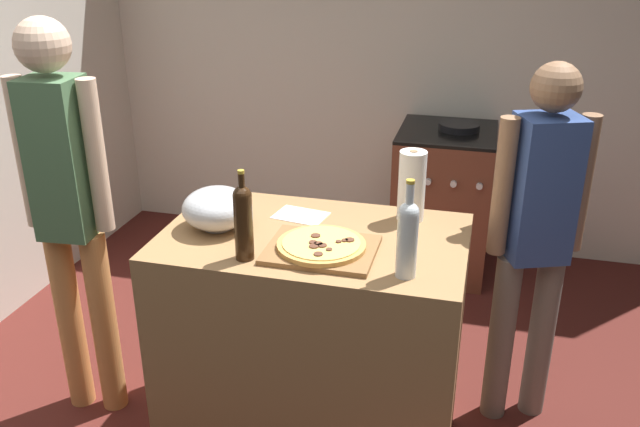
{
  "coord_description": "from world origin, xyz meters",
  "views": [
    {
      "loc": [
        0.69,
        -1.68,
        2.06
      ],
      "look_at": [
        0.07,
        0.71,
        0.99
      ],
      "focal_mm": 37.89,
      "sensor_mm": 36.0,
      "label": 1
    }
  ],
  "objects_px": {
    "stove": "(443,201)",
    "person_in_stripes": "(68,201)",
    "mixing_bowl": "(217,208)",
    "wine_bottle_amber": "(243,220)",
    "pizza": "(321,245)",
    "wine_bottle_dark": "(407,235)",
    "paper_towel_roll": "(412,186)",
    "person_in_red": "(536,228)"
  },
  "relations": [
    {
      "from": "stove",
      "to": "person_in_stripes",
      "type": "relative_size",
      "value": 0.55
    },
    {
      "from": "mixing_bowl",
      "to": "wine_bottle_amber",
      "type": "relative_size",
      "value": 0.81
    },
    {
      "from": "pizza",
      "to": "mixing_bowl",
      "type": "bearing_deg",
      "value": 166.68
    },
    {
      "from": "mixing_bowl",
      "to": "wine_bottle_amber",
      "type": "xyz_separation_m",
      "value": [
        0.2,
        -0.22,
        0.07
      ]
    },
    {
      "from": "wine_bottle_dark",
      "to": "stove",
      "type": "relative_size",
      "value": 0.37
    },
    {
      "from": "pizza",
      "to": "person_in_stripes",
      "type": "relative_size",
      "value": 0.19
    },
    {
      "from": "paper_towel_roll",
      "to": "wine_bottle_dark",
      "type": "xyz_separation_m",
      "value": [
        0.05,
        -0.49,
        0.01
      ]
    },
    {
      "from": "wine_bottle_amber",
      "to": "person_in_stripes",
      "type": "xyz_separation_m",
      "value": [
        -0.82,
        0.16,
        -0.08
      ]
    },
    {
      "from": "pizza",
      "to": "person_in_stripes",
      "type": "bearing_deg",
      "value": 177.72
    },
    {
      "from": "wine_bottle_dark",
      "to": "stove",
      "type": "xyz_separation_m",
      "value": [
        -0.0,
        1.9,
        -0.63
      ]
    },
    {
      "from": "mixing_bowl",
      "to": "person_in_stripes",
      "type": "height_order",
      "value": "person_in_stripes"
    },
    {
      "from": "stove",
      "to": "pizza",
      "type": "bearing_deg",
      "value": -100.13
    },
    {
      "from": "wine_bottle_dark",
      "to": "paper_towel_roll",
      "type": "bearing_deg",
      "value": 95.64
    },
    {
      "from": "wine_bottle_dark",
      "to": "person_in_red",
      "type": "height_order",
      "value": "person_in_red"
    },
    {
      "from": "person_in_stripes",
      "to": "stove",
      "type": "bearing_deg",
      "value": 51.41
    },
    {
      "from": "wine_bottle_amber",
      "to": "stove",
      "type": "relative_size",
      "value": 0.36
    },
    {
      "from": "person_in_red",
      "to": "wine_bottle_amber",
      "type": "bearing_deg",
      "value": -150.82
    },
    {
      "from": "pizza",
      "to": "person_in_red",
      "type": "bearing_deg",
      "value": 30.71
    },
    {
      "from": "wine_bottle_amber",
      "to": "paper_towel_roll",
      "type": "bearing_deg",
      "value": 43.36
    },
    {
      "from": "mixing_bowl",
      "to": "person_in_stripes",
      "type": "relative_size",
      "value": 0.16
    },
    {
      "from": "stove",
      "to": "paper_towel_roll",
      "type": "bearing_deg",
      "value": -91.82
    },
    {
      "from": "paper_towel_roll",
      "to": "person_in_stripes",
      "type": "height_order",
      "value": "person_in_stripes"
    },
    {
      "from": "stove",
      "to": "person_in_red",
      "type": "distance_m",
      "value": 1.48
    },
    {
      "from": "wine_bottle_amber",
      "to": "pizza",
      "type": "bearing_deg",
      "value": 24.22
    },
    {
      "from": "stove",
      "to": "person_in_red",
      "type": "xyz_separation_m",
      "value": [
        0.46,
        -1.33,
        0.46
      ]
    },
    {
      "from": "paper_towel_roll",
      "to": "person_in_red",
      "type": "xyz_separation_m",
      "value": [
        0.5,
        0.08,
        -0.16
      ]
    },
    {
      "from": "wine_bottle_dark",
      "to": "wine_bottle_amber",
      "type": "bearing_deg",
      "value": -178.45
    },
    {
      "from": "pizza",
      "to": "paper_towel_roll",
      "type": "xyz_separation_m",
      "value": [
        0.28,
        0.39,
        0.11
      ]
    },
    {
      "from": "wine_bottle_dark",
      "to": "stove",
      "type": "bearing_deg",
      "value": 90.1
    },
    {
      "from": "person_in_red",
      "to": "paper_towel_roll",
      "type": "bearing_deg",
      "value": -171.39
    },
    {
      "from": "paper_towel_roll",
      "to": "stove",
      "type": "relative_size",
      "value": 0.31
    },
    {
      "from": "person_in_stripes",
      "to": "person_in_red",
      "type": "bearing_deg",
      "value": 12.75
    },
    {
      "from": "person_in_stripes",
      "to": "paper_towel_roll",
      "type": "bearing_deg",
      "value": 14.26
    },
    {
      "from": "stove",
      "to": "person_in_red",
      "type": "height_order",
      "value": "person_in_red"
    },
    {
      "from": "mixing_bowl",
      "to": "stove",
      "type": "xyz_separation_m",
      "value": [
        0.77,
        1.69,
        -0.56
      ]
    },
    {
      "from": "wine_bottle_amber",
      "to": "person_in_red",
      "type": "distance_m",
      "value": 1.2
    },
    {
      "from": "person_in_stripes",
      "to": "wine_bottle_dark",
      "type": "bearing_deg",
      "value": -5.8
    },
    {
      "from": "mixing_bowl",
      "to": "stove",
      "type": "relative_size",
      "value": 0.29
    },
    {
      "from": "pizza",
      "to": "mixing_bowl",
      "type": "relative_size",
      "value": 1.21
    },
    {
      "from": "wine_bottle_amber",
      "to": "stove",
      "type": "height_order",
      "value": "wine_bottle_amber"
    },
    {
      "from": "mixing_bowl",
      "to": "paper_towel_roll",
      "type": "bearing_deg",
      "value": 20.98
    },
    {
      "from": "wine_bottle_amber",
      "to": "person_in_stripes",
      "type": "distance_m",
      "value": 0.84
    }
  ]
}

